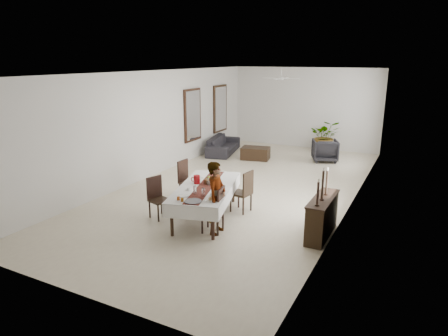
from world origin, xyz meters
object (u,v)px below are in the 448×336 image
dining_table_top (206,188)px  woman (216,198)px  red_pitcher (197,179)px  sofa (223,145)px  sideboard_body (322,218)px

dining_table_top → woman: bearing=-60.9°
red_pitcher → woman: woman is taller
red_pitcher → dining_table_top: bearing=-15.6°
red_pitcher → sofa: size_ratio=0.09×
dining_table_top → red_pitcher: red_pitcher is taller
dining_table_top → red_pitcher: (-0.28, 0.08, 0.13)m
dining_table_top → woman: size_ratio=1.54×
red_pitcher → sideboard_body: (2.89, 0.14, -0.45)m
sofa → woman: bearing=-166.4°
sideboard_body → sofa: size_ratio=0.61×
sideboard_body → sofa: 7.73m
red_pitcher → sofa: bearing=111.7°
woman → sofa: 7.31m
red_pitcher → woman: size_ratio=0.13×
red_pitcher → sideboard_body: bearing=2.7°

